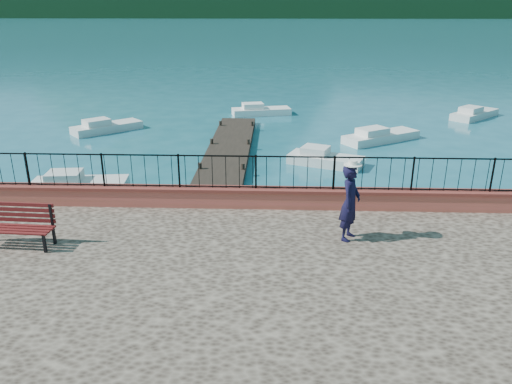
# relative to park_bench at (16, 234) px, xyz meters

# --- Properties ---
(ground) EXTENTS (2000.00, 2000.00, 0.00)m
(ground) POSITION_rel_park_bench_xyz_m (6.01, -0.97, -1.51)
(ground) COLOR #19596B
(ground) RESTS_ON ground
(parapet) EXTENTS (28.00, 0.46, 0.58)m
(parapet) POSITION_rel_park_bench_xyz_m (6.01, 2.73, -0.02)
(parapet) COLOR #CD514A
(parapet) RESTS_ON promenade
(railing) EXTENTS (27.00, 0.05, 0.95)m
(railing) POSITION_rel_park_bench_xyz_m (6.01, 2.73, 0.75)
(railing) COLOR black
(railing) RESTS_ON parapet
(dock) EXTENTS (2.00, 16.00, 0.30)m
(dock) POSITION_rel_park_bench_xyz_m (4.01, 11.03, -1.36)
(dock) COLOR #2D231C
(dock) RESTS_ON ground
(far_forest) EXTENTS (900.00, 60.00, 18.00)m
(far_forest) POSITION_rel_park_bench_xyz_m (6.01, 299.03, 7.49)
(far_forest) COLOR black
(far_forest) RESTS_ON ground
(companion_hill) EXTENTS (448.00, 384.00, 180.00)m
(companion_hill) POSITION_rel_park_bench_xyz_m (226.01, 559.03, -1.51)
(companion_hill) COLOR #142D23
(companion_hill) RESTS_ON ground
(park_bench) EXTENTS (1.90, 0.71, 1.04)m
(park_bench) POSITION_rel_park_bench_xyz_m (0.00, 0.00, 0.00)
(park_bench) COLOR black
(park_bench) RESTS_ON promenade
(person) EXTENTS (0.71, 0.83, 1.93)m
(person) POSITION_rel_park_bench_xyz_m (8.10, 0.74, 0.66)
(person) COLOR black
(person) RESTS_ON promenade
(hat) EXTENTS (0.44, 0.44, 0.12)m
(hat) POSITION_rel_park_bench_xyz_m (8.10, 0.74, 1.68)
(hat) COLOR white
(hat) RESTS_ON person
(boat_0) EXTENTS (3.68, 1.66, 0.80)m
(boat_0) POSITION_rel_park_bench_xyz_m (-1.24, 7.02, -1.11)
(boat_0) COLOR silver
(boat_0) RESTS_ON ground
(boat_1) EXTENTS (3.50, 2.45, 0.80)m
(boat_1) POSITION_rel_park_bench_xyz_m (8.49, 10.78, -1.11)
(boat_1) COLOR silver
(boat_1) RESTS_ON ground
(boat_2) EXTENTS (4.36, 3.46, 0.80)m
(boat_2) POSITION_rel_park_bench_xyz_m (11.79, 15.06, -1.11)
(boat_2) COLOR silver
(boat_2) RESTS_ON ground
(boat_3) EXTENTS (3.71, 3.54, 0.80)m
(boat_3) POSITION_rel_park_bench_xyz_m (-3.28, 16.60, -1.11)
(boat_3) COLOR silver
(boat_3) RESTS_ON ground
(boat_4) EXTENTS (3.94, 2.12, 0.80)m
(boat_4) POSITION_rel_park_bench_xyz_m (5.30, 21.52, -1.11)
(boat_4) COLOR white
(boat_4) RESTS_ON ground
(boat_5) EXTENTS (3.72, 3.62, 0.80)m
(boat_5) POSITION_rel_park_bench_xyz_m (18.83, 21.12, -1.11)
(boat_5) COLOR silver
(boat_5) RESTS_ON ground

